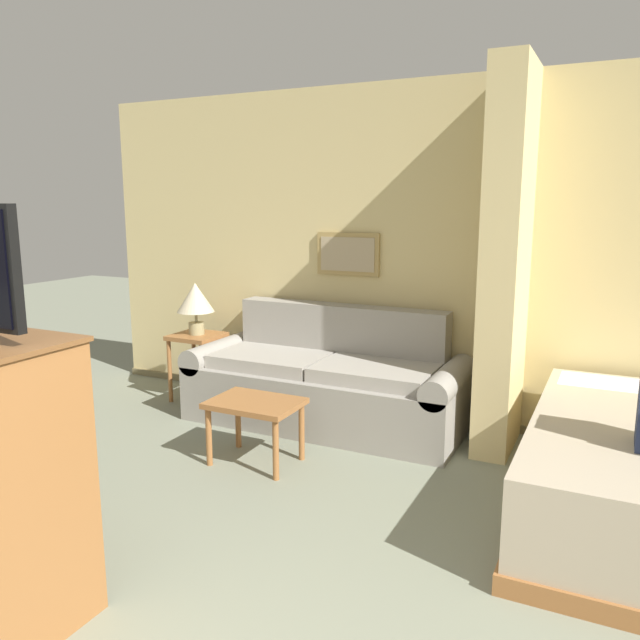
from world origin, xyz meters
TOP-DOWN VIEW (x-y plane):
  - wall_back at (-0.00, 3.93)m, footprint 6.27×0.16m
  - wall_partition_pillar at (0.51, 3.54)m, footprint 0.24×0.66m
  - couch at (-0.78, 3.45)m, footprint 2.14×0.84m
  - coffee_table at (-0.87, 2.55)m, footprint 0.58×0.42m
  - side_table at (-2.04, 3.48)m, footprint 0.40×0.40m
  - table_lamp at (-2.04, 3.48)m, footprint 0.32×0.32m

SIDE VIEW (x-z plane):
  - couch at x=-0.78m, z-range -0.12..0.77m
  - coffee_table at x=-0.87m, z-range 0.15..0.58m
  - side_table at x=-2.04m, z-range 0.18..0.76m
  - table_lamp at x=-2.04m, z-range 0.66..1.11m
  - wall_back at x=0.00m, z-range -0.01..2.59m
  - wall_partition_pillar at x=0.51m, z-range 0.00..2.60m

